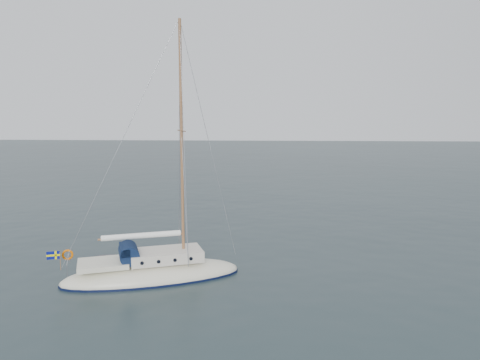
{
  "coord_description": "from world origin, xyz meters",
  "views": [
    {
      "loc": [
        2.76,
        -27.87,
        9.08
      ],
      "look_at": [
        0.88,
        0.0,
        5.28
      ],
      "focal_mm": 35.0,
      "sensor_mm": 36.0,
      "label": 1
    }
  ],
  "objects": [
    {
      "name": "sailboat",
      "position": [
        -3.86,
        -2.9,
        1.13
      ],
      "size": [
        10.5,
        3.14,
        14.95
      ],
      "rotation": [
        0.0,
        0.0,
        0.37
      ],
      "color": "beige",
      "rests_on": "ground"
    },
    {
      "name": "dinghy",
      "position": [
        -7.15,
        -0.02,
        0.16
      ],
      "size": [
        2.52,
        1.14,
        0.36
      ],
      "rotation": [
        0.0,
        0.0,
        -0.11
      ],
      "color": "#4C4C51",
      "rests_on": "ground"
    },
    {
      "name": "rib",
      "position": [
        -3.08,
        -1.14,
        0.21
      ],
      "size": [
        3.52,
        1.6,
        1.32
      ],
      "rotation": [
        0.0,
        0.0,
        0.27
      ],
      "color": "black",
      "rests_on": "ground"
    },
    {
      "name": "ground",
      "position": [
        0.0,
        0.0,
        0.0
      ],
      "size": [
        300.0,
        300.0,
        0.0
      ],
      "primitive_type": "plane",
      "color": "black",
      "rests_on": "ground"
    }
  ]
}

